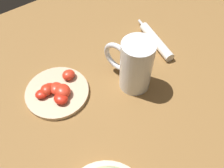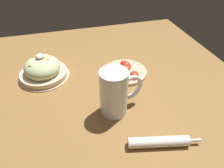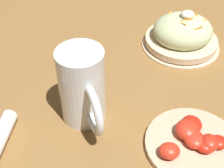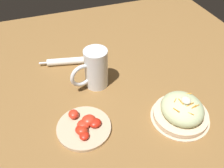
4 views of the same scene
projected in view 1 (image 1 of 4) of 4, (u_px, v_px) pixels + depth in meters
ground_plane at (158, 115)px, 0.68m from camera, size 1.43×1.43×0.00m
beer_mug at (135, 68)px, 0.69m from camera, size 0.09×0.16×0.17m
napkin_roll at (156, 41)px, 0.84m from camera, size 0.07×0.22×0.03m
tomato_plate at (57, 91)px, 0.71m from camera, size 0.19×0.19×0.04m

